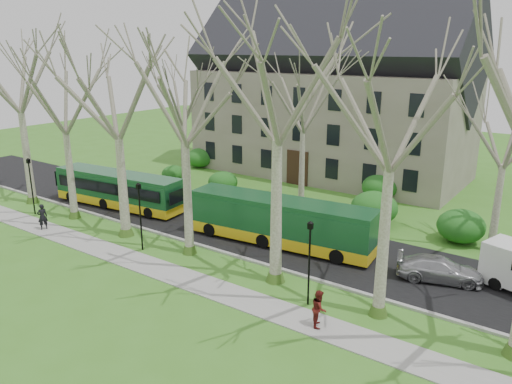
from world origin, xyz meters
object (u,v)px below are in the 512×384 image
(bus_lead, at_px, (119,189))
(bus_follow, at_px, (280,221))
(pedestrian_a, at_px, (42,217))
(pedestrian_b, at_px, (319,308))
(sedan, at_px, (440,269))

(bus_lead, height_order, bus_follow, bus_follow)
(pedestrian_a, bearing_deg, bus_follow, 136.59)
(pedestrian_b, bearing_deg, sedan, -48.12)
(sedan, xyz_separation_m, pedestrian_a, (-24.88, -7.95, 0.26))
(bus_lead, bearing_deg, pedestrian_a, -98.00)
(pedestrian_a, distance_m, pedestrian_b, 21.74)
(bus_lead, relative_size, pedestrian_b, 6.51)
(bus_lead, height_order, pedestrian_b, bus_lead)
(bus_follow, bearing_deg, sedan, -2.46)
(sedan, distance_m, pedestrian_a, 26.12)
(bus_lead, relative_size, sedan, 2.52)
(bus_follow, height_order, pedestrian_b, bus_follow)
(bus_lead, distance_m, bus_follow, 14.74)
(pedestrian_b, bearing_deg, bus_follow, 16.55)
(bus_follow, bearing_deg, pedestrian_b, -52.85)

